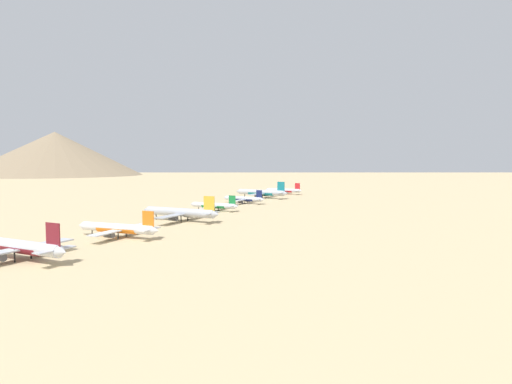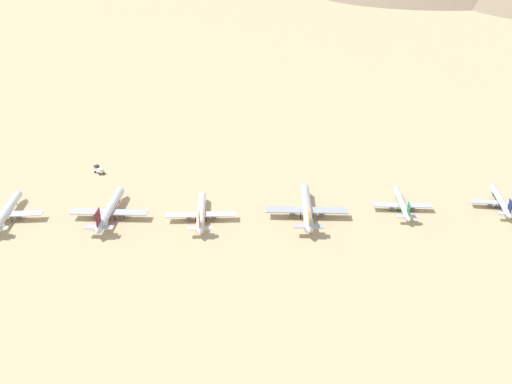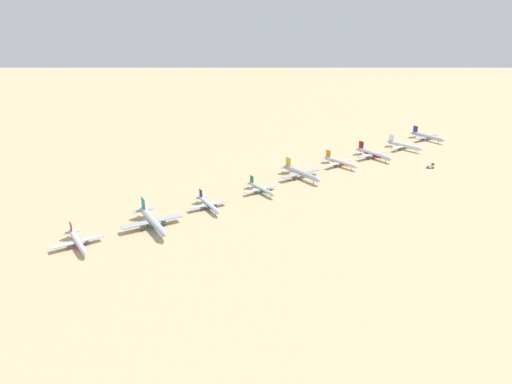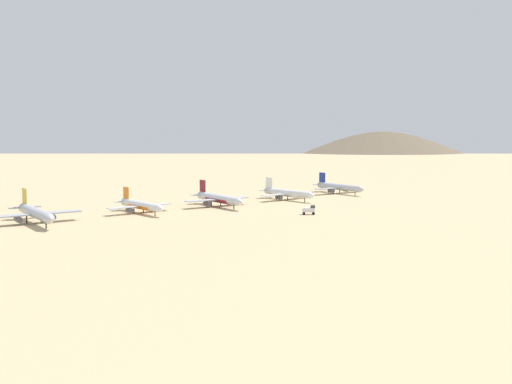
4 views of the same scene
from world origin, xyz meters
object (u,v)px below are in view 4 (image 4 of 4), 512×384
at_px(parked_jet_5, 141,205).
at_px(parked_jet_7, 287,193).
at_px(parked_jet_4, 35,213).
at_px(parked_jet_6, 218,199).
at_px(parked_jet_8, 339,187).
at_px(service_truck, 309,210).

bearing_deg(parked_jet_5, parked_jet_7, 86.13).
xyz_separation_m(parked_jet_4, parked_jet_6, (4.36, 82.52, -0.29)).
height_order(parked_jet_4, parked_jet_6, parked_jet_4).
xyz_separation_m(parked_jet_5, parked_jet_6, (4.08, 38.19, 0.39)).
relative_size(parked_jet_6, parked_jet_8, 1.03).
distance_m(parked_jet_6, parked_jet_8, 86.89).
relative_size(parked_jet_5, service_truck, 6.52).
xyz_separation_m(parked_jet_7, service_truck, (44.11, -29.74, -1.51)).
bearing_deg(parked_jet_4, service_truck, 62.46).
distance_m(parked_jet_8, service_truck, 87.83).
height_order(parked_jet_4, parked_jet_5, parked_jet_4).
relative_size(parked_jet_4, parked_jet_5, 1.19).
bearing_deg(service_truck, parked_jet_7, 146.01).
xyz_separation_m(parked_jet_4, parked_jet_7, (5.75, 125.35, -0.53)).
bearing_deg(parked_jet_8, parked_jet_7, -85.41).
height_order(parked_jet_4, service_truck, parked_jet_4).
height_order(parked_jet_5, parked_jet_8, parked_jet_8).
bearing_deg(parked_jet_5, parked_jet_4, -90.36).
bearing_deg(parked_jet_6, parked_jet_5, -96.10).
xyz_separation_m(parked_jet_5, parked_jet_7, (5.48, 81.03, 0.15)).
xyz_separation_m(parked_jet_6, service_truck, (45.50, 13.10, -1.75)).
relative_size(parked_jet_7, parked_jet_8, 0.96).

